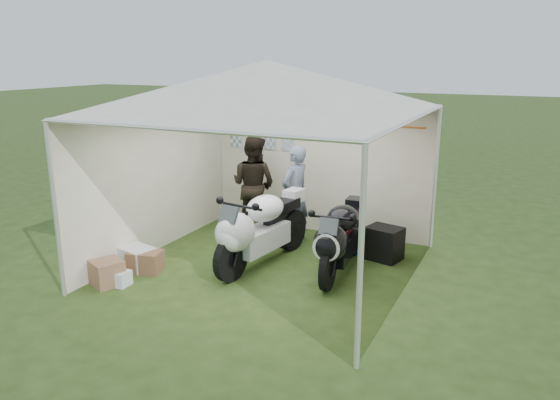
# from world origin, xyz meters

# --- Properties ---
(ground) EXTENTS (80.00, 80.00, 0.00)m
(ground) POSITION_xyz_m (0.00, 0.00, 0.00)
(ground) COLOR #273C15
(ground) RESTS_ON ground
(canopy_tent) EXTENTS (5.66, 5.66, 3.00)m
(canopy_tent) POSITION_xyz_m (-0.00, 0.03, 2.58)
(canopy_tent) COLOR silver
(canopy_tent) RESTS_ON ground
(motorcycle_white) EXTENTS (0.69, 2.21, 1.09)m
(motorcycle_white) POSITION_xyz_m (-0.16, 0.01, 0.61)
(motorcycle_white) COLOR black
(motorcycle_white) RESTS_ON ground
(motorcycle_black) EXTENTS (0.57, 2.04, 1.00)m
(motorcycle_black) POSITION_xyz_m (1.01, 0.26, 0.56)
(motorcycle_black) COLOR black
(motorcycle_black) RESTS_ON ground
(paddock_stand) EXTENTS (0.44, 0.30, 0.31)m
(paddock_stand) POSITION_xyz_m (0.93, 1.19, 0.16)
(paddock_stand) COLOR blue
(paddock_stand) RESTS_ON ground
(person_dark_jacket) EXTENTS (0.89, 0.72, 1.73)m
(person_dark_jacket) POSITION_xyz_m (-0.99, 1.42, 0.87)
(person_dark_jacket) COLOR black
(person_dark_jacket) RESTS_ON ground
(person_blue_jacket) EXTENTS (0.54, 0.68, 1.64)m
(person_blue_jacket) POSITION_xyz_m (-0.15, 1.33, 0.82)
(person_blue_jacket) COLOR slate
(person_blue_jacket) RESTS_ON ground
(equipment_box) EXTENTS (0.60, 0.52, 0.51)m
(equipment_box) POSITION_xyz_m (1.45, 1.11, 0.26)
(equipment_box) COLOR black
(equipment_box) RESTS_ON ground
(crate_0) EXTENTS (0.55, 0.47, 0.32)m
(crate_0) POSITION_xyz_m (-1.75, -0.83, 0.16)
(crate_0) COLOR silver
(crate_0) RESTS_ON ground
(crate_1) EXTENTS (0.51, 0.51, 0.35)m
(crate_1) POSITION_xyz_m (-1.73, -1.48, 0.17)
(crate_1) COLOR brown
(crate_1) RESTS_ON ground
(crate_2) EXTENTS (0.29, 0.24, 0.20)m
(crate_2) POSITION_xyz_m (-1.57, -1.43, 0.10)
(crate_2) COLOR silver
(crate_2) RESTS_ON ground
(crate_3) EXTENTS (0.53, 0.43, 0.31)m
(crate_3) POSITION_xyz_m (-1.55, -0.88, 0.16)
(crate_3) COLOR brown
(crate_3) RESTS_ON ground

